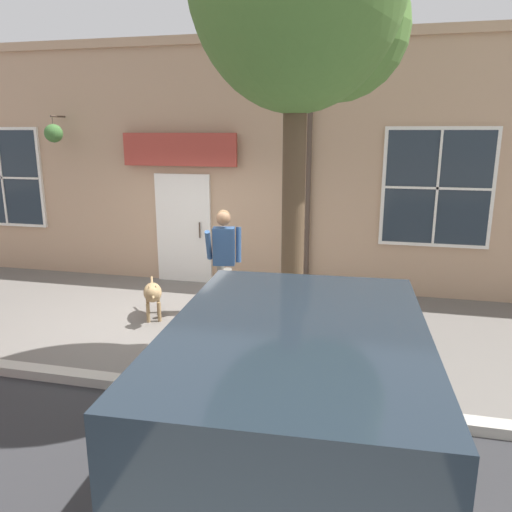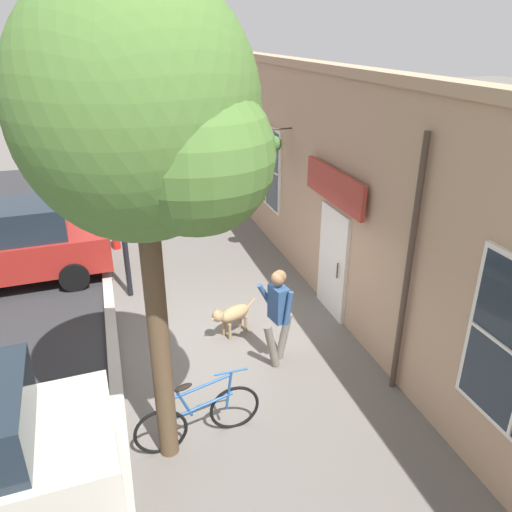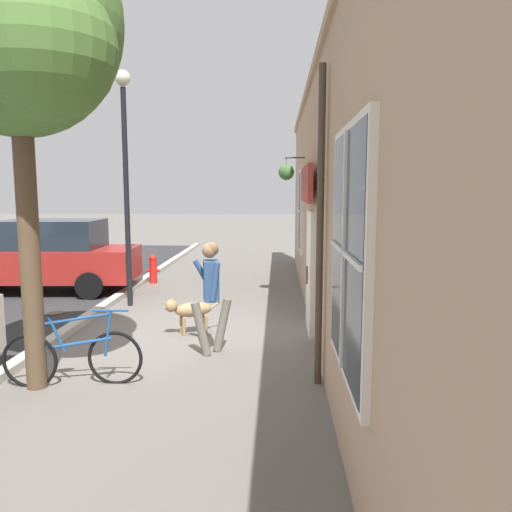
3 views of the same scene
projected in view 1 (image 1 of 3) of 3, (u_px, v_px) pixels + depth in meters
name	position (u px, v px, depth m)	size (l,w,h in m)	color
ground_plane	(159.00, 322.00, 7.76)	(90.00, 90.00, 0.00)	#66605B
storefront_facade	(204.00, 164.00, 9.42)	(0.95, 18.00, 4.53)	tan
pedestrian_walking	(224.00, 252.00, 7.90)	(0.62, 0.55, 1.70)	#6B665B
dog_on_leash	(153.00, 293.00, 7.79)	(0.97, 0.55, 0.65)	#997A51
leaning_bicycle	(289.00, 336.00, 6.27)	(1.73, 0.21, 1.00)	black
parked_car_mid_block	(292.00, 468.00, 3.06)	(4.38, 2.10, 1.75)	beige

